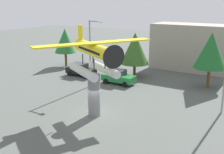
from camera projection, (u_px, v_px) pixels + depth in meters
name	position (u px, v px, depth m)	size (l,w,h in m)	color
ground_plane	(94.00, 115.00, 25.15)	(140.00, 140.00, 0.00)	#515651
display_pedestal	(94.00, 95.00, 24.64)	(1.10, 1.10, 3.87)	slate
floatplane_monument	(94.00, 55.00, 23.57)	(7.06, 9.57, 4.00)	silver
car_near_black	(81.00, 70.00, 38.17)	(4.20, 2.02, 1.76)	black
car_mid_green	(118.00, 77.00, 34.57)	(4.20, 2.02, 1.76)	#237A38
streetlight_primary	(91.00, 49.00, 32.39)	(1.84, 0.28, 7.87)	gray
storefront_building	(193.00, 47.00, 41.12)	(11.74, 5.03, 6.72)	#9E9384
tree_west	(65.00, 41.00, 43.05)	(3.32, 3.32, 5.88)	brown
tree_east	(135.00, 48.00, 36.96)	(3.76, 3.76, 5.98)	brown
tree_center_back	(211.00, 51.00, 31.99)	(3.73, 3.73, 6.56)	brown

